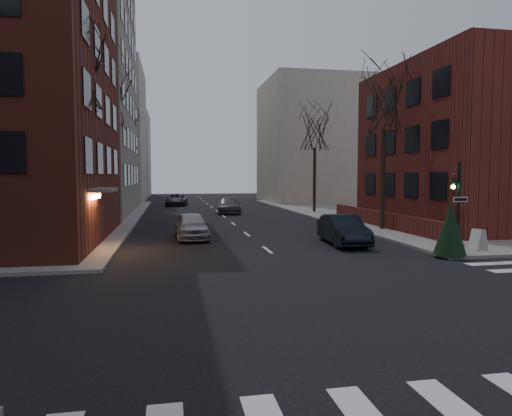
{
  "coord_description": "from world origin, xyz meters",
  "views": [
    {
      "loc": [
        -4.52,
        -9.1,
        3.56
      ],
      "look_at": [
        -0.51,
        12.22,
        2.0
      ],
      "focal_mm": 32.0,
      "sensor_mm": 36.0,
      "label": 1
    }
  ],
  "objects_px": {
    "streetlamp_near": "(113,165)",
    "car_lane_gray": "(229,205)",
    "traffic_signal": "(457,213)",
    "car_lane_silver": "(191,226)",
    "tree_left_b": "(110,102)",
    "parked_sedan": "(343,230)",
    "tree_left_a": "(77,71)",
    "tree_left_c": "(128,132)",
    "evergreen_shrub": "(450,228)",
    "sandwich_board": "(478,239)",
    "streetlamp_far": "(136,169)",
    "car_lane_far": "(177,200)",
    "tree_right_a": "(384,104)",
    "tree_right_b": "(315,132)"
  },
  "relations": [
    {
      "from": "streetlamp_near",
      "to": "car_lane_gray",
      "type": "distance_m",
      "value": 15.01
    },
    {
      "from": "traffic_signal",
      "to": "car_lane_silver",
      "type": "height_order",
      "value": "traffic_signal"
    },
    {
      "from": "tree_left_b",
      "to": "streetlamp_near",
      "type": "distance_m",
      "value": 6.18
    },
    {
      "from": "tree_left_b",
      "to": "parked_sedan",
      "type": "relative_size",
      "value": 2.33
    },
    {
      "from": "tree_left_a",
      "to": "tree_left_c",
      "type": "bearing_deg",
      "value": 90.0
    },
    {
      "from": "tree_left_c",
      "to": "evergreen_shrub",
      "type": "height_order",
      "value": "tree_left_c"
    },
    {
      "from": "parked_sedan",
      "to": "car_lane_gray",
      "type": "relative_size",
      "value": 0.89
    },
    {
      "from": "streetlamp_near",
      "to": "sandwich_board",
      "type": "distance_m",
      "value": 21.9
    },
    {
      "from": "tree_left_a",
      "to": "tree_left_c",
      "type": "relative_size",
      "value": 1.06
    },
    {
      "from": "tree_left_b",
      "to": "traffic_signal",
      "type": "bearing_deg",
      "value": -45.46
    },
    {
      "from": "parked_sedan",
      "to": "evergreen_shrub",
      "type": "distance_m",
      "value": 5.44
    },
    {
      "from": "tree_left_a",
      "to": "car_lane_gray",
      "type": "height_order",
      "value": "tree_left_a"
    },
    {
      "from": "tree_left_b",
      "to": "car_lane_gray",
      "type": "distance_m",
      "value": 14.68
    },
    {
      "from": "parked_sedan",
      "to": "tree_left_a",
      "type": "bearing_deg",
      "value": 178.97
    },
    {
      "from": "streetlamp_far",
      "to": "car_lane_far",
      "type": "distance_m",
      "value": 6.62
    },
    {
      "from": "streetlamp_near",
      "to": "tree_left_b",
      "type": "bearing_deg",
      "value": 98.53
    },
    {
      "from": "tree_left_a",
      "to": "car_lane_silver",
      "type": "bearing_deg",
      "value": 24.37
    },
    {
      "from": "car_lane_far",
      "to": "parked_sedan",
      "type": "bearing_deg",
      "value": -70.21
    },
    {
      "from": "tree_left_a",
      "to": "parked_sedan",
      "type": "distance_m",
      "value": 15.13
    },
    {
      "from": "tree_left_a",
      "to": "tree_left_c",
      "type": "xyz_separation_m",
      "value": [
        0.0,
        26.0,
        -0.44
      ]
    },
    {
      "from": "tree_left_a",
      "to": "evergreen_shrub",
      "type": "xyz_separation_m",
      "value": [
        16.1,
        -5.5,
        -7.19
      ]
    },
    {
      "from": "car_lane_far",
      "to": "tree_right_a",
      "type": "bearing_deg",
      "value": -59.33
    },
    {
      "from": "parked_sedan",
      "to": "traffic_signal",
      "type": "bearing_deg",
      "value": -42.4
    },
    {
      "from": "traffic_signal",
      "to": "tree_left_a",
      "type": "height_order",
      "value": "tree_left_a"
    },
    {
      "from": "tree_left_b",
      "to": "tree_right_b",
      "type": "height_order",
      "value": "tree_left_b"
    },
    {
      "from": "tree_right_a",
      "to": "streetlamp_near",
      "type": "distance_m",
      "value": 17.87
    },
    {
      "from": "evergreen_shrub",
      "to": "car_lane_silver",
      "type": "bearing_deg",
      "value": 143.39
    },
    {
      "from": "tree_right_b",
      "to": "car_lane_gray",
      "type": "distance_m",
      "value": 10.57
    },
    {
      "from": "traffic_signal",
      "to": "streetlamp_near",
      "type": "bearing_deg",
      "value": 141.13
    },
    {
      "from": "tree_left_c",
      "to": "tree_right_b",
      "type": "height_order",
      "value": "tree_left_c"
    },
    {
      "from": "traffic_signal",
      "to": "tree_left_a",
      "type": "relative_size",
      "value": 0.39
    },
    {
      "from": "streetlamp_far",
      "to": "car_lane_silver",
      "type": "xyz_separation_m",
      "value": [
        4.8,
        -25.55,
        -3.49
      ]
    },
    {
      "from": "traffic_signal",
      "to": "car_lane_silver",
      "type": "bearing_deg",
      "value": 146.67
    },
    {
      "from": "car_lane_silver",
      "to": "car_lane_gray",
      "type": "relative_size",
      "value": 0.85
    },
    {
      "from": "tree_right_a",
      "to": "tree_right_b",
      "type": "relative_size",
      "value": 1.06
    },
    {
      "from": "tree_right_a",
      "to": "evergreen_shrub",
      "type": "height_order",
      "value": "tree_right_a"
    },
    {
      "from": "evergreen_shrub",
      "to": "tree_left_c",
      "type": "bearing_deg",
      "value": 117.07
    },
    {
      "from": "tree_left_a",
      "to": "car_lane_gray",
      "type": "bearing_deg",
      "value": 63.56
    },
    {
      "from": "tree_left_c",
      "to": "tree_right_a",
      "type": "relative_size",
      "value": 1.0
    },
    {
      "from": "tree_left_a",
      "to": "car_lane_gray",
      "type": "relative_size",
      "value": 1.98
    },
    {
      "from": "car_lane_far",
      "to": "evergreen_shrub",
      "type": "relative_size",
      "value": 2.22
    },
    {
      "from": "tree_right_b",
      "to": "sandwich_board",
      "type": "bearing_deg",
      "value": -88.8
    },
    {
      "from": "tree_left_c",
      "to": "tree_right_a",
      "type": "bearing_deg",
      "value": -51.34
    },
    {
      "from": "tree_right_b",
      "to": "car_lane_silver",
      "type": "height_order",
      "value": "tree_right_b"
    },
    {
      "from": "tree_right_a",
      "to": "streetlamp_far",
      "type": "height_order",
      "value": "tree_right_a"
    },
    {
      "from": "tree_right_a",
      "to": "parked_sedan",
      "type": "height_order",
      "value": "tree_right_a"
    },
    {
      "from": "car_lane_gray",
      "to": "tree_right_b",
      "type": "bearing_deg",
      "value": -5.02
    },
    {
      "from": "tree_left_b",
      "to": "tree_right_a",
      "type": "distance_m",
      "value": 19.35
    },
    {
      "from": "tree_right_b",
      "to": "evergreen_shrub",
      "type": "xyz_separation_m",
      "value": [
        -1.5,
        -23.5,
        -6.3
      ]
    },
    {
      "from": "streetlamp_near",
      "to": "sandwich_board",
      "type": "bearing_deg",
      "value": -35.98
    }
  ]
}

